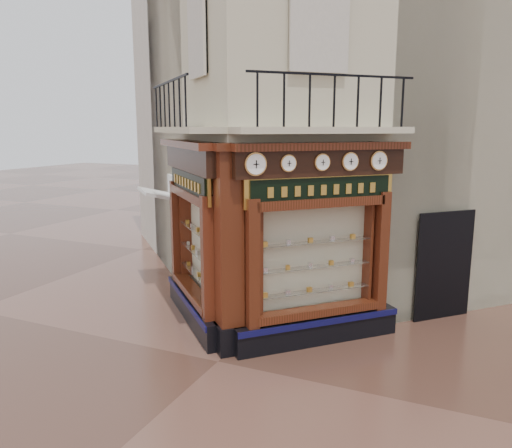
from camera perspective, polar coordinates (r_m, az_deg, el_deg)
The scene contains 16 objects.
ground at distance 9.58m, azimuth -4.38°, elevation -15.40°, with size 80.00×80.00×0.00m, color #4D2F24.
main_building at distance 14.40m, azimuth 7.50°, elevation 17.87°, with size 8.00×8.00×12.00m, color #C3B998.
neighbour_left at distance 17.50m, azimuth 1.79°, elevation 15.07°, with size 8.00×8.00×11.00m, color beige.
neighbour_right at distance 16.30m, azimuth 18.71°, elevation 14.82°, with size 8.00×8.00×11.00m, color beige.
shopfront_left at distance 10.88m, azimuth -7.15°, elevation -1.16°, with size 2.86×2.86×3.98m.
shopfront_right at distance 9.77m, azimuth 7.16°, elevation -2.57°, with size 2.86×2.86×3.98m.
corner_pilaster at distance 9.31m, azimuth -3.09°, elevation -3.35°, with size 0.85×0.85×3.98m.
balcony at distance 9.91m, azimuth -0.60°, elevation 10.78°, with size 5.94×2.97×1.03m.
clock_a at distance 8.77m, azimuth -0.04°, elevation 6.86°, with size 0.33×0.33×0.41m.
clock_b at distance 9.01m, azimuth 3.73°, elevation 6.95°, with size 0.25×0.25×0.31m.
clock_c at distance 9.32m, azimuth 7.58°, elevation 7.01°, with size 0.26×0.26×0.32m.
clock_d at distance 9.62m, azimuth 10.71°, elevation 7.03°, with size 0.28×0.28×0.35m.
clock_e at distance 9.97m, azimuth 13.86°, elevation 7.04°, with size 0.30×0.30×0.38m.
awning at distance 13.95m, azimuth -10.78°, elevation -6.96°, with size 1.44×0.87×0.08m, color silver, non-canonical shape.
signboard_left at distance 10.69m, azimuth -7.70°, elevation 4.70°, with size 2.25×2.25×0.60m.
signboard_right at distance 9.50m, azimuth 7.55°, elevation 3.93°, with size 2.25×2.25×0.60m.
Camera 1 is at (4.11, -7.54, 4.25)m, focal length 35.00 mm.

